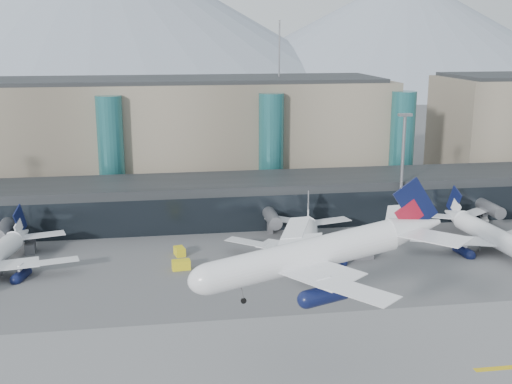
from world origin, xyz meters
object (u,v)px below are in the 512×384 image
at_px(lightmast_mid, 402,164).
at_px(hero_jet, 328,243).
at_px(jet_parked_mid, 308,234).
at_px(veh_b, 180,251).
at_px(veh_c, 363,253).
at_px(veh_h, 181,265).
at_px(veh_f, 30,248).
at_px(jet_parked_right, 485,227).
at_px(veh_d, 484,222).

distance_m(lightmast_mid, hero_jet, 69.99).
bearing_deg(jet_parked_mid, lightmast_mid, -44.90).
distance_m(jet_parked_mid, veh_b, 25.60).
relative_size(veh_c, veh_h, 1.14).
relative_size(veh_b, veh_c, 0.76).
height_order(veh_b, veh_c, veh_c).
bearing_deg(veh_f, jet_parked_mid, -105.78).
bearing_deg(jet_parked_mid, hero_jet, -177.65).
height_order(jet_parked_right, veh_f, jet_parked_right).
bearing_deg(jet_parked_right, veh_c, 91.53).
bearing_deg(lightmast_mid, jet_parked_mid, -147.96).
bearing_deg(hero_jet, veh_c, 61.29).
height_order(hero_jet, veh_d, hero_jet).
distance_m(jet_parked_mid, jet_parked_right, 36.75).
bearing_deg(veh_b, jet_parked_mid, -110.57).
relative_size(hero_jet, veh_c, 8.84).
height_order(hero_jet, veh_b, hero_jet).
distance_m(veh_d, veh_h, 71.80).
xyz_separation_m(jet_parked_right, veh_h, (-61.93, -3.75, -3.33)).
distance_m(jet_parked_mid, veh_d, 46.43).
relative_size(jet_parked_mid, jet_parked_right, 1.00).
height_order(jet_parked_right, veh_d, jet_parked_right).
bearing_deg(jet_parked_right, veh_b, 81.14).
height_order(veh_b, veh_d, veh_d).
relative_size(jet_parked_right, veh_b, 12.05).
height_order(hero_jet, jet_parked_right, hero_jet).
bearing_deg(veh_h, veh_c, -5.01).
xyz_separation_m(veh_b, veh_c, (35.27, -7.19, 0.23)).
bearing_deg(hero_jet, veh_d, 43.49).
bearing_deg(lightmast_mid, hero_jet, -118.74).
height_order(veh_f, veh_h, veh_f).
bearing_deg(jet_parked_mid, veh_b, 95.65).
distance_m(jet_parked_mid, veh_h, 25.81).
height_order(lightmast_mid, veh_b, lightmast_mid).
bearing_deg(jet_parked_right, veh_h, 88.41).
height_order(jet_parked_right, veh_b, jet_parked_right).
relative_size(lightmast_mid, jet_parked_mid, 0.74).
xyz_separation_m(hero_jet, veh_b, (-16.52, 48.94, -17.02)).
distance_m(jet_parked_right, veh_d, 16.39).
bearing_deg(veh_h, lightmast_mid, 15.85).
bearing_deg(lightmast_mid, veh_f, -175.62).
relative_size(hero_jet, veh_h, 10.11).
relative_size(jet_parked_right, veh_d, 11.85).
xyz_separation_m(veh_b, veh_d, (69.52, 9.99, 0.01)).
bearing_deg(jet_parked_mid, veh_h, 113.39).
bearing_deg(jet_parked_right, lightmast_mid, 30.50).
distance_m(veh_c, veh_d, 38.32).
bearing_deg(jet_parked_right, hero_jet, 129.59).
height_order(jet_parked_mid, veh_h, jet_parked_mid).
relative_size(veh_c, veh_f, 1.03).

